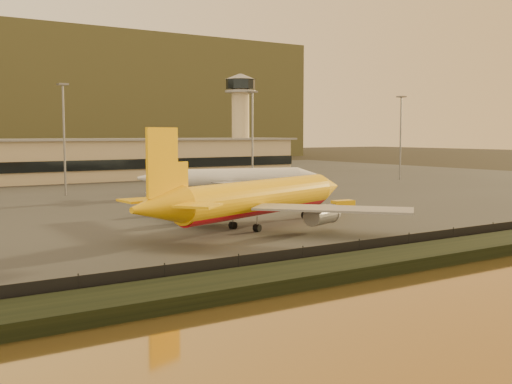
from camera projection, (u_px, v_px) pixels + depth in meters
The scene contains 10 objects.
ground at pixel (325, 241), 86.02m from camera, with size 900.00×900.00×0.00m, color black.
embankment at pixel (423, 255), 71.90m from camera, with size 320.00×7.00×1.40m, color black.
tarmac at pixel (86, 189), 164.55m from camera, with size 320.00×220.00×0.20m, color #2D2D2D.
perimeter_fence at pixel (397, 245), 75.16m from camera, with size 300.00×0.05×2.20m, color black.
control_tower at pixel (241, 113), 231.21m from camera, with size 11.20×11.20×35.50m.
apron_light_masts at pixel (173, 128), 154.93m from camera, with size 152.20×12.20×25.40m.
dhl_cargo_jet at pixel (256, 199), 95.64m from camera, with size 48.34×45.91×14.90m.
white_narrowbody_jet at pixel (233, 178), 148.07m from camera, with size 43.39×41.46×12.64m.
gse_vehicle_yellow at pixel (343, 205), 117.93m from camera, with size 4.22×1.90×1.90m, color yellow.
gse_vehicle_white at pixel (164, 210), 111.43m from camera, with size 3.98×1.79×1.79m, color white.
Camera 1 is at (-55.15, -65.43, 14.35)m, focal length 45.00 mm.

